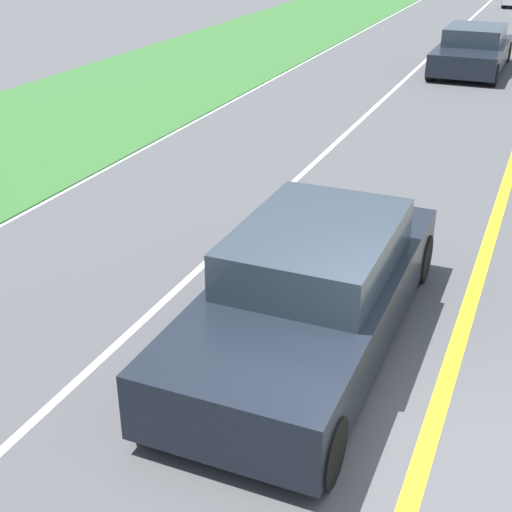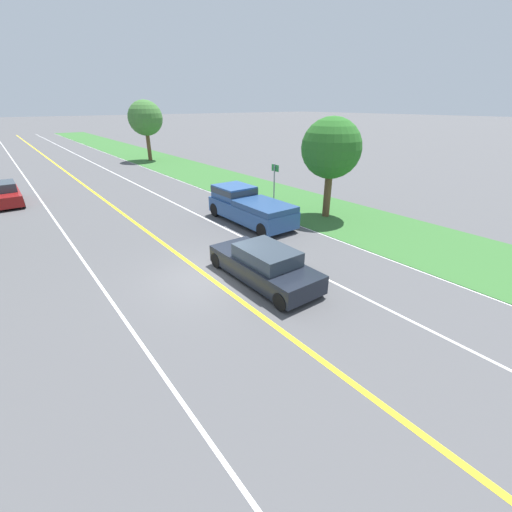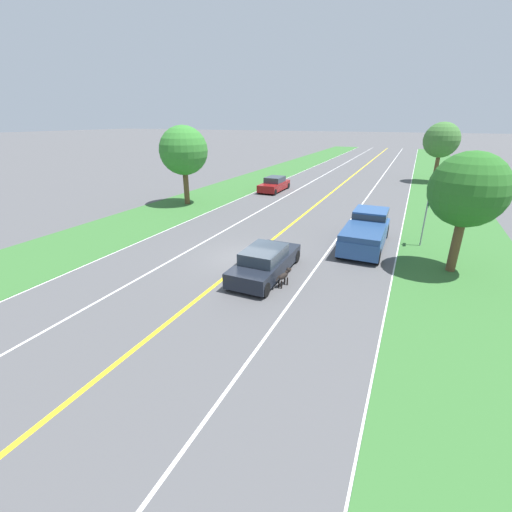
# 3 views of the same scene
# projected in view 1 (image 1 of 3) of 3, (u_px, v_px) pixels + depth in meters

# --- Properties ---
(ground_plane) EXTENTS (400.00, 400.00, 0.00)m
(ground_plane) POSITION_uv_depth(u_px,v_px,m) (423.00, 456.00, 6.32)
(ground_plane) COLOR #4C4C4F
(centre_divider_line) EXTENTS (0.18, 160.00, 0.01)m
(centre_divider_line) POSITION_uv_depth(u_px,v_px,m) (423.00, 456.00, 6.32)
(centre_divider_line) COLOR yellow
(centre_divider_line) RESTS_ON ground
(lane_dash_same_dir) EXTENTS (0.10, 160.00, 0.01)m
(lane_dash_same_dir) POSITION_uv_depth(u_px,v_px,m) (92.00, 367.00, 7.54)
(lane_dash_same_dir) COLOR white
(lane_dash_same_dir) RESTS_ON ground
(ego_car) EXTENTS (1.87, 4.76, 1.35)m
(ego_car) POSITION_uv_depth(u_px,v_px,m) (312.00, 290.00, 7.76)
(ego_car) COLOR black
(ego_car) RESTS_ON ground
(dog) EXTENTS (0.41, 1.06, 0.76)m
(dog) POSITION_uv_depth(u_px,v_px,m) (238.00, 259.00, 8.80)
(dog) COLOR black
(dog) RESTS_ON ground
(car_trailing_near) EXTENTS (1.91, 4.50, 1.26)m
(car_trailing_near) POSITION_uv_depth(u_px,v_px,m) (473.00, 50.00, 21.11)
(car_trailing_near) COLOR black
(car_trailing_near) RESTS_ON ground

